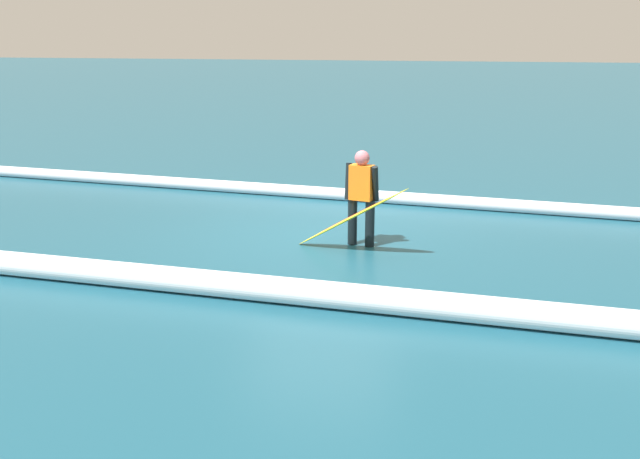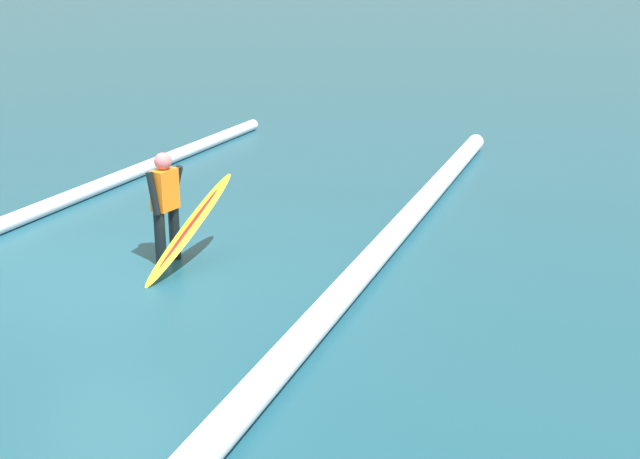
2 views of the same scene
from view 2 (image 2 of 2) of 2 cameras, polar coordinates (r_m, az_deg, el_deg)
ground_plane at (r=10.65m, az=-14.51°, el=-3.17°), size 168.39×168.39×0.00m
surfer at (r=10.77m, az=-10.45°, el=1.87°), size 0.51×0.29×1.44m
surfboard at (r=10.62m, az=-8.83°, el=0.10°), size 1.75×0.59×1.06m
wave_crest_midground at (r=8.99m, az=0.49°, el=-5.51°), size 18.12×0.53×0.31m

